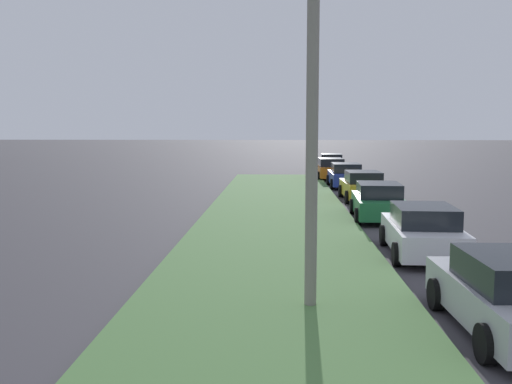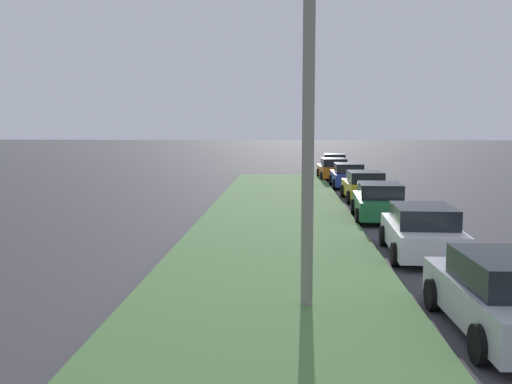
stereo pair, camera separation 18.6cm
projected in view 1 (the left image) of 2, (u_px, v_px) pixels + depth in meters
grass_median at (274, 285)px, 13.43m from camera, size 60.00×6.00×0.12m
parked_car_silver at (511, 295)px, 10.36m from camera, size 4.34×2.10×1.47m
parked_car_white at (423, 231)px, 16.65m from camera, size 4.38×2.18×1.47m
parked_car_green at (378, 202)px, 23.12m from camera, size 4.39×2.19×1.47m
parked_car_yellow at (363, 186)px, 29.02m from camera, size 4.32×2.07×1.47m
parked_car_blue at (345, 176)px, 35.19m from camera, size 4.31×2.04×1.47m
parked_car_orange at (330, 169)px, 40.59m from camera, size 4.35×2.12×1.47m
parked_car_black at (331, 163)px, 46.80m from camera, size 4.39×2.19×1.47m
streetlight at (331, 90)px, 11.37m from camera, size 0.62×2.87×7.50m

